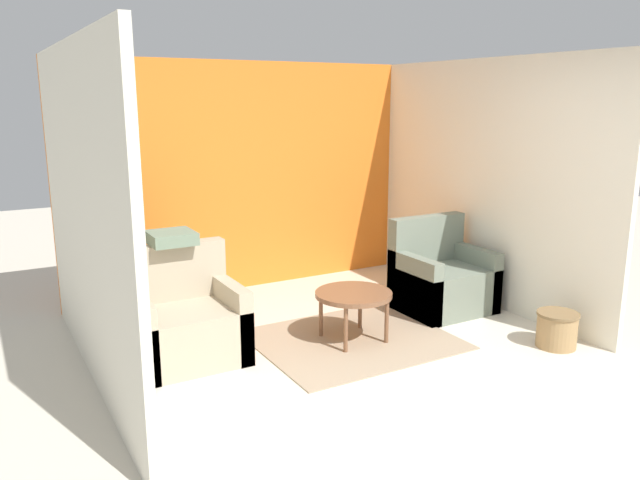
# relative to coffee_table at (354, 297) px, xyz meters

# --- Properties ---
(ground_plane) EXTENTS (20.00, 20.00, 0.00)m
(ground_plane) POSITION_rel_coffee_table_xyz_m (-0.16, -1.33, -0.40)
(ground_plane) COLOR beige
(ground_plane) RESTS_ON ground
(wall_back_accent) EXTENTS (3.95, 0.06, 2.47)m
(wall_back_accent) POSITION_rel_coffee_table_xyz_m (-0.16, 1.97, 0.83)
(wall_back_accent) COLOR orange
(wall_back_accent) RESTS_ON ground_plane
(wall_left) EXTENTS (0.06, 3.27, 2.47)m
(wall_left) POSITION_rel_coffee_table_xyz_m (-2.11, 0.30, 0.83)
(wall_left) COLOR silver
(wall_left) RESTS_ON ground_plane
(wall_right) EXTENTS (0.06, 3.27, 2.47)m
(wall_right) POSITION_rel_coffee_table_xyz_m (1.78, 0.30, 0.83)
(wall_right) COLOR silver
(wall_right) RESTS_ON ground_plane
(area_rug) EXTENTS (1.66, 1.41, 0.01)m
(area_rug) POSITION_rel_coffee_table_xyz_m (-0.00, -0.00, -0.40)
(area_rug) COLOR gray
(area_rug) RESTS_ON ground_plane
(coffee_table) EXTENTS (0.67, 0.67, 0.44)m
(coffee_table) POSITION_rel_coffee_table_xyz_m (0.00, 0.00, 0.00)
(coffee_table) COLOR brown
(coffee_table) RESTS_ON ground_plane
(armchair_left) EXTENTS (0.87, 0.72, 0.92)m
(armchair_left) POSITION_rel_coffee_table_xyz_m (-1.40, 0.33, -0.10)
(armchair_left) COLOR tan
(armchair_left) RESTS_ON ground_plane
(armchair_right) EXTENTS (0.87, 0.72, 0.92)m
(armchair_right) POSITION_rel_coffee_table_xyz_m (1.21, 0.26, -0.10)
(armchair_right) COLOR slate
(armchair_right) RESTS_ON ground_plane
(birdcage) EXTENTS (0.51, 0.51, 1.51)m
(birdcage) POSITION_rel_coffee_table_xyz_m (-1.71, 1.51, 0.32)
(birdcage) COLOR #555559
(birdcage) RESTS_ON ground_plane
(parrot) EXTENTS (0.10, 0.18, 0.22)m
(parrot) POSITION_rel_coffee_table_xyz_m (-1.71, 1.52, 1.21)
(parrot) COLOR green
(parrot) RESTS_ON birdcage
(potted_plant) EXTENTS (0.37, 0.33, 0.74)m
(potted_plant) POSITION_rel_coffee_table_xyz_m (-1.11, 1.59, 0.08)
(potted_plant) COLOR #66605B
(potted_plant) RESTS_ON ground_plane
(wicker_basket) EXTENTS (0.35, 0.35, 0.31)m
(wicker_basket) POSITION_rel_coffee_table_xyz_m (1.44, -0.98, -0.24)
(wicker_basket) COLOR #A37F51
(wicker_basket) RESTS_ON ground_plane
(throw_pillow) EXTENTS (0.36, 0.36, 0.10)m
(throw_pillow) POSITION_rel_coffee_table_xyz_m (-1.40, 0.58, 0.57)
(throw_pillow) COLOR slate
(throw_pillow) RESTS_ON armchair_left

